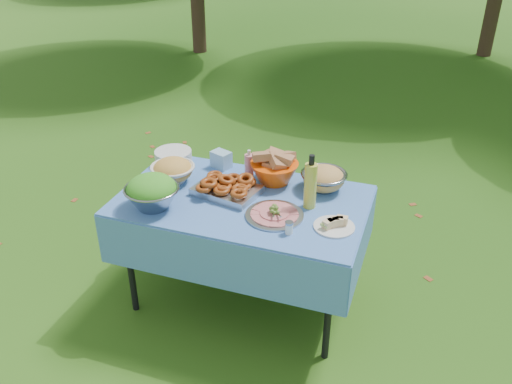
% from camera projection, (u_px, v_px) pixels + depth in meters
% --- Properties ---
extents(ground, '(80.00, 80.00, 0.00)m').
position_uv_depth(ground, '(243.00, 298.00, 3.58)').
color(ground, '#11390A').
rests_on(ground, ground).
extents(picnic_table, '(1.46, 0.86, 0.76)m').
position_uv_depth(picnic_table, '(243.00, 251.00, 3.39)').
color(picnic_table, '#84BCFF').
rests_on(picnic_table, ground).
extents(salad_bowl, '(0.35, 0.35, 0.20)m').
position_uv_depth(salad_bowl, '(152.00, 192.00, 3.07)').
color(salad_bowl, gray).
rests_on(salad_bowl, picnic_table).
extents(pasta_bowl_white, '(0.32, 0.32, 0.15)m').
position_uv_depth(pasta_bowl_white, '(173.00, 170.00, 3.36)').
color(pasta_bowl_white, silver).
rests_on(pasta_bowl_white, picnic_table).
extents(plate_stack, '(0.30, 0.30, 0.09)m').
position_uv_depth(plate_stack, '(173.00, 157.00, 3.59)').
color(plate_stack, silver).
rests_on(plate_stack, picnic_table).
extents(wipes_box, '(0.15, 0.13, 0.11)m').
position_uv_depth(wipes_box, '(221.00, 160.00, 3.54)').
color(wipes_box, '#8EBCDC').
rests_on(wipes_box, picnic_table).
extents(sanitizer_bottle, '(0.06, 0.06, 0.17)m').
position_uv_depth(sanitizer_bottle, '(249.00, 162.00, 3.43)').
color(sanitizer_bottle, pink).
rests_on(sanitizer_bottle, picnic_table).
extents(bread_bowl, '(0.39, 0.39, 0.20)m').
position_uv_depth(bread_bowl, '(274.00, 167.00, 3.34)').
color(bread_bowl, '#EF4F09').
rests_on(bread_bowl, picnic_table).
extents(pasta_bowl_steel, '(0.35, 0.35, 0.15)m').
position_uv_depth(pasta_bowl_steel, '(324.00, 178.00, 3.28)').
color(pasta_bowl_steel, gray).
rests_on(pasta_bowl_steel, picnic_table).
extents(fried_tray, '(0.42, 0.33, 0.09)m').
position_uv_depth(fried_tray, '(227.00, 187.00, 3.24)').
color(fried_tray, '#ADADB1').
rests_on(fried_tray, picnic_table).
extents(charcuterie_platter, '(0.34, 0.34, 0.08)m').
position_uv_depth(charcuterie_platter, '(275.00, 210.00, 3.02)').
color(charcuterie_platter, '#A3A4AA').
rests_on(charcuterie_platter, picnic_table).
extents(oil_bottle, '(0.08, 0.08, 0.33)m').
position_uv_depth(oil_bottle, '(311.00, 182.00, 3.05)').
color(oil_bottle, gold).
rests_on(oil_bottle, picnic_table).
extents(cheese_plate, '(0.29, 0.29, 0.06)m').
position_uv_depth(cheese_plate, '(334.00, 223.00, 2.92)').
color(cheese_plate, silver).
rests_on(cheese_plate, picnic_table).
extents(shaker, '(0.05, 0.05, 0.07)m').
position_uv_depth(shaker, '(289.00, 228.00, 2.87)').
color(shaker, white).
rests_on(shaker, picnic_table).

